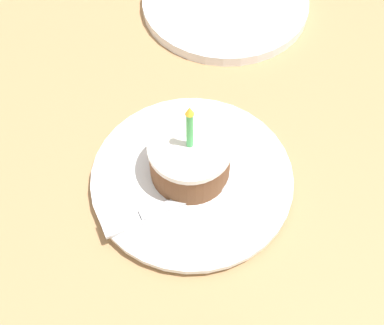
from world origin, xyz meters
TOP-DOWN VIEW (x-y plane):
  - ground_plane at (0.00, 0.00)m, footprint 2.40×2.40m
  - plate at (-0.02, -0.02)m, footprint 0.25×0.25m
  - cake_slice at (-0.02, -0.03)m, footprint 0.10×0.10m
  - fork at (-0.02, 0.03)m, footprint 0.14×0.16m
  - side_plate at (0.07, -0.34)m, footprint 0.26×0.26m

SIDE VIEW (x-z plane):
  - ground_plane at x=0.00m, z-range -0.04..0.00m
  - side_plate at x=0.07m, z-range 0.00..0.02m
  - plate at x=-0.02m, z-range 0.00..0.02m
  - fork at x=-0.02m, z-range 0.02..0.02m
  - cake_slice at x=-0.02m, z-range -0.01..0.11m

